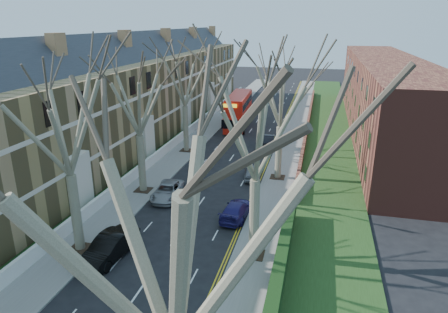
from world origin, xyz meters
The scene contains 19 objects.
pavement_left centered at (-6.00, 39.00, 0.06)m, with size 3.00×102.00×0.12m, color slate.
pavement_right centered at (6.00, 39.00, 0.06)m, with size 3.00×102.00×0.12m, color slate.
terrace_left centered at (-13.65, 31.00, 5.53)m, with size 9.70×78.00×13.60m.
flats_right centered at (17.46, 43.00, 4.98)m, with size 13.97×54.00×10.00m.
wall_hedge_right centered at (7.70, 2.00, 1.12)m, with size 0.70×24.00×1.80m.
front_wall_left centered at (-7.65, 31.00, 0.62)m, with size 0.30×78.00×1.00m.
grass_verge_right centered at (10.50, 39.00, 0.15)m, with size 6.00×102.00×0.06m.
tree_left_mid centered at (-5.70, 6.00, 9.56)m, with size 10.50×10.50×14.71m.
tree_left_far centered at (-5.70, 16.00, 9.24)m, with size 10.15×10.15×14.22m.
tree_left_dist centered at (-5.70, 28.00, 9.56)m, with size 10.50×10.50×14.71m.
tree_right_near centered at (5.70, -6.00, 9.86)m, with size 10.85×10.85×15.20m.
tree_right_mid centered at (5.70, 8.00, 9.56)m, with size 10.50×10.50×14.71m.
tree_right_far centered at (5.70, 22.00, 9.24)m, with size 10.15×10.15×14.22m.
double_decker_bus centered at (-2.04, 40.51, 2.29)m, with size 3.28×11.25×4.65m.
car_left_mid centered at (-3.24, 5.57, 0.80)m, with size 1.68×4.83×1.59m, color black.
car_left_far centered at (-3.04, 15.21, 0.64)m, with size 2.13×4.61×1.28m, color gray.
car_right_near centered at (3.49, 13.05, 0.65)m, with size 1.82×4.47×1.30m, color navy.
car_right_mid centered at (3.32, 21.49, 0.66)m, with size 1.57×3.90×1.33m, color gray.
car_right_far centered at (3.30, 32.30, 0.75)m, with size 1.59×4.56×1.50m, color black.
Camera 1 is at (9.20, -14.39, 14.57)m, focal length 32.00 mm.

